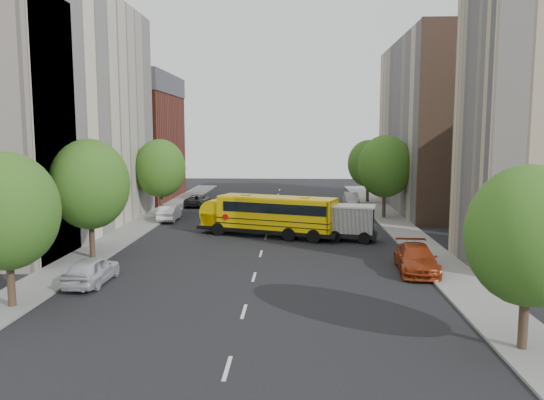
# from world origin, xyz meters

# --- Properties ---
(ground) EXTENTS (120.00, 120.00, 0.00)m
(ground) POSITION_xyz_m (0.00, 0.00, 0.00)
(ground) COLOR black
(ground) RESTS_ON ground
(sidewalk_left) EXTENTS (3.00, 80.00, 0.12)m
(sidewalk_left) POSITION_xyz_m (-11.50, 5.00, 0.06)
(sidewalk_left) COLOR slate
(sidewalk_left) RESTS_ON ground
(sidewalk_right) EXTENTS (3.00, 80.00, 0.12)m
(sidewalk_right) POSITION_xyz_m (11.50, 5.00, 0.06)
(sidewalk_right) COLOR slate
(sidewalk_right) RESTS_ON ground
(lane_markings) EXTENTS (0.15, 64.00, 0.01)m
(lane_markings) POSITION_xyz_m (0.00, 10.00, 0.01)
(lane_markings) COLOR silver
(lane_markings) RESTS_ON ground
(building_left_cream) EXTENTS (10.00, 26.00, 20.00)m
(building_left_cream) POSITION_xyz_m (-18.00, 6.00, 10.00)
(building_left_cream) COLOR beige
(building_left_cream) RESTS_ON ground
(building_left_redbrick) EXTENTS (10.00, 15.00, 13.00)m
(building_left_redbrick) POSITION_xyz_m (-18.00, 28.00, 6.50)
(building_left_redbrick) COLOR maroon
(building_left_redbrick) RESTS_ON ground
(building_right_far) EXTENTS (10.00, 22.00, 18.00)m
(building_right_far) POSITION_xyz_m (18.00, 20.00, 9.00)
(building_right_far) COLOR #B5A28D
(building_right_far) RESTS_ON ground
(building_right_sidewall) EXTENTS (10.10, 0.30, 18.00)m
(building_right_sidewall) POSITION_xyz_m (18.00, 9.00, 9.00)
(building_right_sidewall) COLOR brown
(building_right_sidewall) RESTS_ON ground
(street_tree_0) EXTENTS (4.80, 4.80, 7.41)m
(street_tree_0) POSITION_xyz_m (-11.00, -14.00, 4.64)
(street_tree_0) COLOR #38281C
(street_tree_0) RESTS_ON ground
(street_tree_1) EXTENTS (5.12, 5.12, 7.90)m
(street_tree_1) POSITION_xyz_m (-11.00, -4.00, 4.95)
(street_tree_1) COLOR #38281C
(street_tree_1) RESTS_ON ground
(street_tree_2) EXTENTS (4.99, 4.99, 7.71)m
(street_tree_2) POSITION_xyz_m (-11.00, 14.00, 4.83)
(street_tree_2) COLOR #38281C
(street_tree_2) RESTS_ON ground
(street_tree_3) EXTENTS (4.61, 4.61, 7.11)m
(street_tree_3) POSITION_xyz_m (11.00, -18.00, 4.45)
(street_tree_3) COLOR #38281C
(street_tree_3) RESTS_ON ground
(street_tree_4) EXTENTS (5.25, 5.25, 8.10)m
(street_tree_4) POSITION_xyz_m (11.00, 14.00, 5.08)
(street_tree_4) COLOR #38281C
(street_tree_4) RESTS_ON ground
(street_tree_5) EXTENTS (4.86, 4.86, 7.51)m
(street_tree_5) POSITION_xyz_m (11.00, 26.00, 4.70)
(street_tree_5) COLOR #38281C
(street_tree_5) RESTS_ON ground
(school_bus) EXTENTS (11.96, 6.44, 3.32)m
(school_bus) POSITION_xyz_m (0.11, 4.35, 1.85)
(school_bus) COLOR black
(school_bus) RESTS_ON ground
(safari_truck) EXTENTS (6.81, 3.57, 2.78)m
(safari_truck) POSITION_xyz_m (5.44, 2.99, 1.47)
(safari_truck) COLOR black
(safari_truck) RESTS_ON ground
(parked_car_0) EXTENTS (1.94, 4.62, 1.56)m
(parked_car_0) POSITION_xyz_m (-8.80, -9.80, 0.78)
(parked_car_0) COLOR silver
(parked_car_0) RESTS_ON ground
(parked_car_1) EXTENTS (1.70, 4.51, 1.47)m
(parked_car_1) POSITION_xyz_m (-9.60, 11.51, 0.74)
(parked_car_1) COLOR silver
(parked_car_1) RESTS_ON ground
(parked_car_2) EXTENTS (2.40, 5.02, 1.38)m
(parked_car_2) POSITION_xyz_m (-8.80, 21.68, 0.69)
(parked_car_2) COLOR black
(parked_car_2) RESTS_ON ground
(parked_car_3) EXTENTS (2.65, 5.66, 1.60)m
(parked_car_3) POSITION_xyz_m (9.60, -6.40, 0.80)
(parked_car_3) COLOR #953312
(parked_car_3) RESTS_ON ground
(parked_car_5) EXTENTS (1.57, 4.44, 1.46)m
(parked_car_5) POSITION_xyz_m (8.80, 23.57, 0.73)
(parked_car_5) COLOR #969792
(parked_car_5) RESTS_ON ground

